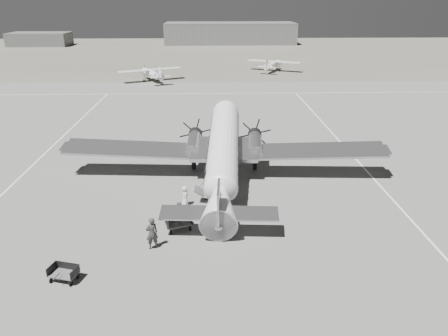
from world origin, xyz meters
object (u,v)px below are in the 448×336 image
ground_crew (152,233)px  passenger (185,196)px  dc3_airliner (223,154)px  ramp_agent (180,211)px  light_plane_left (152,75)px  baggage_cart_near (179,223)px  light_plane_right (273,66)px  shed_secondary (40,39)px  hangar_main (230,33)px  baggage_cart_far (64,274)px

ground_crew → passenger: ground_crew is taller
dc3_airliner → passenger: 5.19m
ramp_agent → passenger: bearing=-2.6°
light_plane_left → baggage_cart_near: bearing=-107.9°
light_plane_left → light_plane_right: size_ratio=1.04×
shed_secondary → passenger: bearing=-66.0°
passenger → shed_secondary: bearing=9.8°
baggage_cart_near → passenger: 3.61m
baggage_cart_near → shed_secondary: bearing=92.1°
shed_secondary → ground_crew: size_ratio=8.74×
dc3_airliner → baggage_cart_near: 8.37m
shed_secondary → light_plane_right: bearing=-38.8°
shed_secondary → light_plane_left: bearing=-56.3°
hangar_main → shed_secondary: hangar_main is taller
baggage_cart_near → baggage_cart_far: 7.90m
shed_secondary → dc3_airliner: (54.25, -111.19, 0.63)m
ramp_agent → passenger: (0.22, 2.42, -0.01)m
baggage_cart_near → ramp_agent: ramp_agent is taller
baggage_cart_far → light_plane_left: bearing=108.3°
light_plane_right → passenger: light_plane_right is taller
shed_secondary → passenger: shed_secondary is taller
shed_secondary → baggage_cart_near: bearing=-66.7°
hangar_main → shed_secondary: (-60.00, -5.00, -1.30)m
baggage_cart_near → baggage_cart_far: bearing=-158.8°
hangar_main → ramp_agent: hangar_main is taller
light_plane_right → shed_secondary: bearing=166.8°
hangar_main → ground_crew: 126.28m
ground_crew → light_plane_left: bearing=-109.1°
hangar_main → light_plane_right: size_ratio=3.70×
ground_crew → ramp_agent: ground_crew is taller
baggage_cart_near → ramp_agent: 1.21m
light_plane_left → passenger: light_plane_left is taller
dc3_airliner → ground_crew: (-4.60, -9.64, -1.60)m
baggage_cart_near → baggage_cart_far: size_ratio=1.10×
shed_secondary → baggage_cart_far: 132.00m
hangar_main → light_plane_right: 58.69m
hangar_main → baggage_cart_near: size_ratio=24.76×
baggage_cart_far → passenger: size_ratio=1.01×
passenger → light_plane_left: bearing=-4.7°
ground_crew → passenger: 6.02m
light_plane_left → dc3_airliner: bearing=-102.9°
light_plane_right → baggage_cart_near: light_plane_right is taller
light_plane_left → light_plane_right: bearing=-1.8°
light_plane_left → passenger: size_ratio=7.72×
hangar_main → light_plane_right: (6.28, -58.31, -2.12)m
dc3_airliner → light_plane_right: bearing=81.8°
dc3_airliner → baggage_cart_far: 15.77m
baggage_cart_near → light_plane_right: bearing=55.7°
hangar_main → shed_secondary: bearing=-175.2°
light_plane_right → ground_crew: light_plane_right is taller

